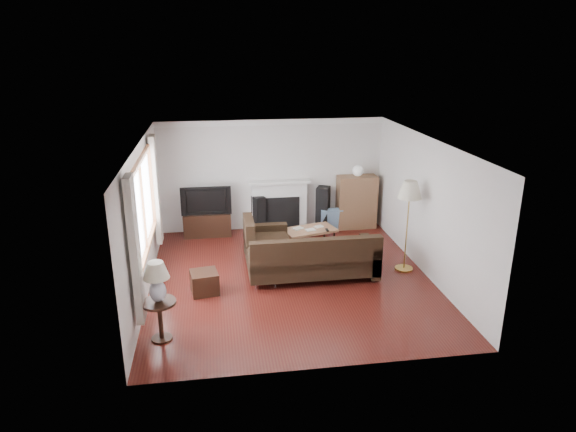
{
  "coord_description": "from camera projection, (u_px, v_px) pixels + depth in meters",
  "views": [
    {
      "loc": [
        -1.3,
        -8.38,
        4.07
      ],
      "look_at": [
        0.0,
        0.3,
        1.1
      ],
      "focal_mm": 32.0,
      "sensor_mm": 36.0,
      "label": 1
    }
  ],
  "objects": [
    {
      "name": "television",
      "position": [
        206.0,
        199.0,
        11.2
      ],
      "size": [
        1.08,
        0.14,
        0.62
      ],
      "primitive_type": "imported",
      "color": "black",
      "rests_on": "tv_stand"
    },
    {
      "name": "curtain_far",
      "position": [
        156.0,
        190.0,
        9.79
      ],
      "size": [
        0.1,
        0.35,
        2.1
      ],
      "primitive_type": "cube",
      "color": "beige",
      "rests_on": "room"
    },
    {
      "name": "speaker_right",
      "position": [
        323.0,
        208.0,
        11.7
      ],
      "size": [
        0.39,
        0.41,
        0.99
      ],
      "primitive_type": "cube",
      "rotation": [
        0.0,
        0.0,
        -0.42
      ],
      "color": "black",
      "rests_on": "ground"
    },
    {
      "name": "speaker_left",
      "position": [
        259.0,
        214.0,
        11.55
      ],
      "size": [
        0.32,
        0.34,
        0.82
      ],
      "primitive_type": "cube",
      "rotation": [
        0.0,
        0.0,
        0.41
      ],
      "color": "black",
      "rests_on": "ground"
    },
    {
      "name": "globe_lamp",
      "position": [
        358.0,
        171.0,
        11.54
      ],
      "size": [
        0.24,
        0.24,
        0.24
      ],
      "primitive_type": "sphere",
      "color": "white",
      "rests_on": "bookshelf"
    },
    {
      "name": "bookshelf",
      "position": [
        356.0,
        202.0,
        11.77
      ],
      "size": [
        0.88,
        0.42,
        1.21
      ],
      "primitive_type": "cube",
      "color": "brown",
      "rests_on": "ground"
    },
    {
      "name": "footstool",
      "position": [
        204.0,
        282.0,
        8.76
      ],
      "size": [
        0.51,
        0.51,
        0.38
      ],
      "primitive_type": "cube",
      "rotation": [
        0.0,
        0.0,
        0.15
      ],
      "color": "black",
      "rests_on": "ground"
    },
    {
      "name": "coffee_table",
      "position": [
        310.0,
        238.0,
        10.69
      ],
      "size": [
        1.17,
        0.83,
        0.41
      ],
      "primitive_type": "cube",
      "rotation": [
        0.0,
        0.0,
        0.26
      ],
      "color": "#A16F4D",
      "rests_on": "ground"
    },
    {
      "name": "table_lamp",
      "position": [
        157.0,
        282.0,
        7.14
      ],
      "size": [
        0.37,
        0.37,
        0.59
      ],
      "primitive_type": "cube",
      "color": "silver",
      "rests_on": "side_table"
    },
    {
      "name": "floor_lamp",
      "position": [
        407.0,
        226.0,
        9.44
      ],
      "size": [
        0.57,
        0.57,
        1.73
      ],
      "primitive_type": "cube",
      "rotation": [
        0.0,
        0.0,
        0.33
      ],
      "color": "gold",
      "rests_on": "ground"
    },
    {
      "name": "window",
      "position": [
        143.0,
        207.0,
        8.31
      ],
      "size": [
        0.12,
        2.74,
        1.54
      ],
      "primitive_type": "cube",
      "color": "brown",
      "rests_on": "room"
    },
    {
      "name": "sectional_sofa",
      "position": [
        313.0,
        256.0,
        9.27
      ],
      "size": [
        2.53,
        1.85,
        0.82
      ],
      "primitive_type": "cube",
      "color": "black",
      "rests_on": "ground"
    },
    {
      "name": "room",
      "position": [
        291.0,
        213.0,
        8.94
      ],
      "size": [
        5.1,
        5.6,
        2.54
      ],
      "color": "#4A1610",
      "rests_on": "ground"
    },
    {
      "name": "side_table",
      "position": [
        160.0,
        320.0,
        7.33
      ],
      "size": [
        0.49,
        0.49,
        0.61
      ],
      "primitive_type": "cube",
      "color": "black",
      "rests_on": "ground"
    },
    {
      "name": "tv_stand",
      "position": [
        207.0,
        224.0,
        11.38
      ],
      "size": [
        1.03,
        0.47,
        0.52
      ],
      "primitive_type": "cube",
      "color": "black",
      "rests_on": "ground"
    },
    {
      "name": "curtain_near",
      "position": [
        135.0,
        251.0,
        6.95
      ],
      "size": [
        0.1,
        0.35,
        2.1
      ],
      "primitive_type": "cube",
      "color": "beige",
      "rests_on": "room"
    },
    {
      "name": "fireplace",
      "position": [
        279.0,
        205.0,
        11.65
      ],
      "size": [
        1.4,
        0.26,
        1.15
      ],
      "primitive_type": "cube",
      "color": "white",
      "rests_on": "room"
    }
  ]
}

